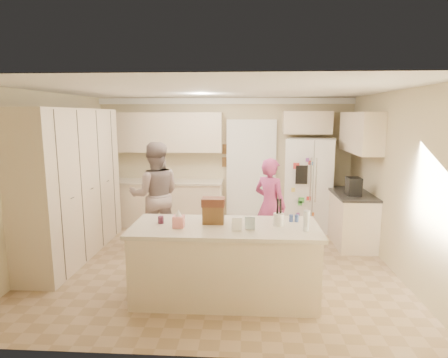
# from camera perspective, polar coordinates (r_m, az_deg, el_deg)

# --- Properties ---
(floor) EXTENTS (5.20, 4.60, 0.02)m
(floor) POSITION_cam_1_polar(r_m,az_deg,el_deg) (5.94, -1.20, -12.64)
(floor) COLOR #9F8364
(floor) RESTS_ON ground
(ceiling) EXTENTS (5.20, 4.60, 0.02)m
(ceiling) POSITION_cam_1_polar(r_m,az_deg,el_deg) (5.50, -1.30, 13.47)
(ceiling) COLOR white
(ceiling) RESTS_ON wall_back
(wall_back) EXTENTS (5.20, 0.02, 2.60)m
(wall_back) POSITION_cam_1_polar(r_m,az_deg,el_deg) (7.85, 0.14, 2.79)
(wall_back) COLOR beige
(wall_back) RESTS_ON ground
(wall_front) EXTENTS (5.20, 0.02, 2.60)m
(wall_front) POSITION_cam_1_polar(r_m,az_deg,el_deg) (3.33, -4.52, -6.89)
(wall_front) COLOR beige
(wall_front) RESTS_ON ground
(wall_left) EXTENTS (0.02, 4.60, 2.60)m
(wall_left) POSITION_cam_1_polar(r_m,az_deg,el_deg) (6.34, -25.46, 0.16)
(wall_left) COLOR beige
(wall_left) RESTS_ON ground
(wall_right) EXTENTS (0.02, 4.60, 2.60)m
(wall_right) POSITION_cam_1_polar(r_m,az_deg,el_deg) (5.96, 24.64, -0.34)
(wall_right) COLOR beige
(wall_right) RESTS_ON ground
(crown_back) EXTENTS (5.20, 0.08, 0.12)m
(crown_back) POSITION_cam_1_polar(r_m,az_deg,el_deg) (7.75, 0.12, 11.81)
(crown_back) COLOR white
(crown_back) RESTS_ON wall_back
(pantry_bank) EXTENTS (0.60, 2.60, 2.35)m
(pantry_bank) POSITION_cam_1_polar(r_m,az_deg,el_deg) (6.40, -22.08, -0.67)
(pantry_bank) COLOR beige
(pantry_bank) RESTS_ON floor
(back_base_cab) EXTENTS (2.20, 0.60, 0.88)m
(back_base_cab) POSITION_cam_1_polar(r_m,az_deg,el_deg) (7.85, -8.42, -3.70)
(back_base_cab) COLOR beige
(back_base_cab) RESTS_ON floor
(back_countertop) EXTENTS (2.24, 0.63, 0.04)m
(back_countertop) POSITION_cam_1_polar(r_m,az_deg,el_deg) (7.75, -8.52, -0.40)
(back_countertop) COLOR beige
(back_countertop) RESTS_ON back_base_cab
(back_upper_cab) EXTENTS (2.20, 0.35, 0.80)m
(back_upper_cab) POSITION_cam_1_polar(r_m,az_deg,el_deg) (7.77, -8.50, 7.05)
(back_upper_cab) COLOR beige
(back_upper_cab) RESTS_ON wall_back
(doorway_opening) EXTENTS (0.90, 0.06, 2.10)m
(doorway_opening) POSITION_cam_1_polar(r_m,az_deg,el_deg) (7.85, 4.14, 0.91)
(doorway_opening) COLOR black
(doorway_opening) RESTS_ON floor
(doorway_casing) EXTENTS (1.02, 0.03, 2.22)m
(doorway_casing) POSITION_cam_1_polar(r_m,az_deg,el_deg) (7.81, 4.14, 0.87)
(doorway_casing) COLOR white
(doorway_casing) RESTS_ON floor
(wall_frame_upper) EXTENTS (0.15, 0.02, 0.20)m
(wall_frame_upper) POSITION_cam_1_polar(r_m,az_deg,el_deg) (7.79, 0.27, 4.58)
(wall_frame_upper) COLOR brown
(wall_frame_upper) RESTS_ON wall_back
(wall_frame_lower) EXTENTS (0.15, 0.02, 0.20)m
(wall_frame_lower) POSITION_cam_1_polar(r_m,az_deg,el_deg) (7.81, 0.27, 2.61)
(wall_frame_lower) COLOR brown
(wall_frame_lower) RESTS_ON wall_back
(refrigerator) EXTENTS (1.03, 0.89, 1.80)m
(refrigerator) POSITION_cam_1_polar(r_m,az_deg,el_deg) (7.56, 12.92, -0.80)
(refrigerator) COLOR white
(refrigerator) RESTS_ON floor
(fridge_seam) EXTENTS (0.02, 0.02, 1.78)m
(fridge_seam) POSITION_cam_1_polar(r_m,az_deg,el_deg) (7.22, 13.38, -1.32)
(fridge_seam) COLOR gray
(fridge_seam) RESTS_ON refrigerator
(fridge_dispenser) EXTENTS (0.22, 0.03, 0.35)m
(fridge_dispenser) POSITION_cam_1_polar(r_m,az_deg,el_deg) (7.13, 11.73, 0.65)
(fridge_dispenser) COLOR black
(fridge_dispenser) RESTS_ON refrigerator
(fridge_handle_l) EXTENTS (0.02, 0.02, 0.85)m
(fridge_handle_l) POSITION_cam_1_polar(r_m,az_deg,el_deg) (7.17, 13.05, -0.16)
(fridge_handle_l) COLOR silver
(fridge_handle_l) RESTS_ON refrigerator
(fridge_handle_r) EXTENTS (0.02, 0.02, 0.85)m
(fridge_handle_r) POSITION_cam_1_polar(r_m,az_deg,el_deg) (7.18, 13.84, -0.17)
(fridge_handle_r) COLOR silver
(fridge_handle_r) RESTS_ON refrigerator
(over_fridge_cab) EXTENTS (0.95, 0.35, 0.45)m
(over_fridge_cab) POSITION_cam_1_polar(r_m,az_deg,el_deg) (7.69, 12.56, 8.39)
(over_fridge_cab) COLOR beige
(over_fridge_cab) RESTS_ON wall_back
(right_base_cab) EXTENTS (0.60, 1.20, 0.88)m
(right_base_cab) POSITION_cam_1_polar(r_m,az_deg,el_deg) (6.97, 18.81, -5.85)
(right_base_cab) COLOR beige
(right_base_cab) RESTS_ON floor
(right_countertop) EXTENTS (0.63, 1.24, 0.04)m
(right_countertop) POSITION_cam_1_polar(r_m,az_deg,el_deg) (6.86, 18.94, -2.15)
(right_countertop) COLOR #2D2B28
(right_countertop) RESTS_ON right_base_cab
(right_upper_cab) EXTENTS (0.35, 1.50, 0.70)m
(right_upper_cab) POSITION_cam_1_polar(r_m,az_deg,el_deg) (6.96, 20.06, 6.68)
(right_upper_cab) COLOR beige
(right_upper_cab) RESTS_ON wall_right
(coffee_maker) EXTENTS (0.22, 0.28, 0.30)m
(coffee_maker) POSITION_cam_1_polar(r_m,az_deg,el_deg) (6.63, 19.14, -1.07)
(coffee_maker) COLOR black
(coffee_maker) RESTS_ON right_countertop
(island_base) EXTENTS (2.20, 0.90, 0.88)m
(island_base) POSITION_cam_1_polar(r_m,az_deg,el_deg) (4.74, 0.15, -12.73)
(island_base) COLOR beige
(island_base) RESTS_ON floor
(island_top) EXTENTS (2.28, 0.96, 0.05)m
(island_top) POSITION_cam_1_polar(r_m,az_deg,el_deg) (4.58, 0.15, -7.41)
(island_top) COLOR beige
(island_top) RESTS_ON island_base
(utensil_crock) EXTENTS (0.13, 0.13, 0.15)m
(utensil_crock) POSITION_cam_1_polar(r_m,az_deg,el_deg) (4.61, 8.32, -6.11)
(utensil_crock) COLOR white
(utensil_crock) RESTS_ON island_top
(tissue_box) EXTENTS (0.13, 0.13, 0.14)m
(tissue_box) POSITION_cam_1_polar(r_m,az_deg,el_deg) (4.53, -6.94, -6.46)
(tissue_box) COLOR pink
(tissue_box) RESTS_ON island_top
(tissue_plume) EXTENTS (0.08, 0.08, 0.08)m
(tissue_plume) POSITION_cam_1_polar(r_m,az_deg,el_deg) (4.50, -6.97, -5.11)
(tissue_plume) COLOR white
(tissue_plume) RESTS_ON tissue_box
(dollhouse_body) EXTENTS (0.26, 0.18, 0.22)m
(dollhouse_body) POSITION_cam_1_polar(r_m,az_deg,el_deg) (4.65, -1.63, -5.42)
(dollhouse_body) COLOR brown
(dollhouse_body) RESTS_ON island_top
(dollhouse_roof) EXTENTS (0.28, 0.20, 0.10)m
(dollhouse_roof) POSITION_cam_1_polar(r_m,az_deg,el_deg) (4.61, -1.64, -3.51)
(dollhouse_roof) COLOR #592D1E
(dollhouse_roof) RESTS_ON dollhouse_body
(jam_jar) EXTENTS (0.07, 0.07, 0.09)m
(jam_jar) POSITION_cam_1_polar(r_m,az_deg,el_deg) (4.72, -9.60, -6.15)
(jam_jar) COLOR #59263F
(jam_jar) RESTS_ON island_top
(greeting_card_a) EXTENTS (0.12, 0.06, 0.16)m
(greeting_card_a) POSITION_cam_1_polar(r_m,az_deg,el_deg) (4.36, 1.98, -6.90)
(greeting_card_a) COLOR white
(greeting_card_a) RESTS_ON island_top
(greeting_card_b) EXTENTS (0.12, 0.05, 0.16)m
(greeting_card_b) POSITION_cam_1_polar(r_m,az_deg,el_deg) (4.40, 3.97, -6.73)
(greeting_card_b) COLOR silver
(greeting_card_b) RESTS_ON island_top
(water_bottle) EXTENTS (0.07, 0.07, 0.24)m
(water_bottle) POSITION_cam_1_polar(r_m,az_deg,el_deg) (4.45, 12.43, -6.24)
(water_bottle) COLOR silver
(water_bottle) RESTS_ON island_top
(shaker_salt) EXTENTS (0.05, 0.05, 0.09)m
(shaker_salt) POSITION_cam_1_polar(r_m,az_deg,el_deg) (4.80, 10.18, -5.90)
(shaker_salt) COLOR #354C96
(shaker_salt) RESTS_ON island_top
(shaker_pepper) EXTENTS (0.05, 0.05, 0.09)m
(shaker_pepper) POSITION_cam_1_polar(r_m,az_deg,el_deg) (4.81, 11.01, -5.90)
(shaker_pepper) COLOR #354C96
(shaker_pepper) RESTS_ON island_top
(teen_boy) EXTENTS (1.01, 0.86, 1.81)m
(teen_boy) POSITION_cam_1_polar(r_m,az_deg,el_deg) (6.46, -10.43, -2.44)
(teen_boy) COLOR gray
(teen_boy) RESTS_ON floor
(teen_girl) EXTENTS (0.68, 0.64, 1.57)m
(teen_girl) POSITION_cam_1_polar(r_m,az_deg,el_deg) (6.19, 7.00, -4.03)
(teen_girl) COLOR #BA4171
(teen_girl) RESTS_ON floor
(fridge_magnets) EXTENTS (0.76, 0.02, 1.44)m
(fridge_magnets) POSITION_cam_1_polar(r_m,az_deg,el_deg) (7.21, 13.39, -1.33)
(fridge_magnets) COLOR tan
(fridge_magnets) RESTS_ON refrigerator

